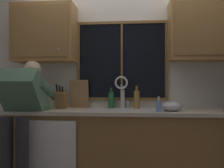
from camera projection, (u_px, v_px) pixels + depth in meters
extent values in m
cube|color=silver|center=(124.00, 80.00, 3.24)|extent=(5.63, 0.12, 2.55)
cube|color=black|center=(122.00, 61.00, 3.18)|extent=(1.10, 0.02, 0.95)
cube|color=brown|center=(122.00, 23.00, 3.17)|extent=(1.17, 0.02, 0.04)
cube|color=brown|center=(122.00, 99.00, 3.17)|extent=(1.17, 0.02, 0.04)
cube|color=brown|center=(78.00, 61.00, 3.22)|extent=(0.03, 0.02, 0.95)
cube|color=brown|center=(167.00, 60.00, 3.12)|extent=(0.03, 0.02, 0.95)
cube|color=brown|center=(122.00, 61.00, 3.17)|extent=(0.02, 0.02, 0.95)
cube|color=olive|center=(122.00, 151.00, 2.89)|extent=(3.23, 0.58, 0.88)
cube|color=beige|center=(122.00, 112.00, 2.87)|extent=(3.29, 0.62, 0.04)
cube|color=white|center=(48.00, 155.00, 2.64)|extent=(0.60, 0.02, 0.74)
cube|color=#9E703D|center=(45.00, 34.00, 3.11)|extent=(0.78, 0.33, 0.72)
cube|color=olive|center=(39.00, 31.00, 2.94)|extent=(0.70, 0.01, 0.62)
sphere|color=#B2B2B7|center=(58.00, 50.00, 2.91)|extent=(0.02, 0.02, 0.02)
cube|color=#9E703D|center=(202.00, 31.00, 2.94)|extent=(0.78, 0.33, 0.72)
cube|color=olive|center=(206.00, 27.00, 2.77)|extent=(0.70, 0.01, 0.62)
cube|color=#B7B7BC|center=(121.00, 111.00, 2.88)|extent=(0.80, 0.46, 0.02)
cube|color=#9C9CA0|center=(104.00, 119.00, 2.90)|extent=(0.36, 0.42, 0.20)
cube|color=#9C9CA0|center=(138.00, 119.00, 2.86)|extent=(0.36, 0.42, 0.20)
cube|color=#B7B7BC|center=(121.00, 119.00, 2.88)|extent=(0.04, 0.42, 0.20)
cylinder|color=silver|center=(122.00, 96.00, 3.10)|extent=(0.03, 0.03, 0.30)
torus|color=silver|center=(121.00, 83.00, 3.04)|extent=(0.16, 0.02, 0.16)
cylinder|color=silver|center=(128.00, 104.00, 3.10)|extent=(0.03, 0.03, 0.09)
cylinder|color=#262628|center=(6.00, 160.00, 2.53)|extent=(0.13, 0.13, 0.88)
cylinder|color=#262628|center=(22.00, 160.00, 2.51)|extent=(0.13, 0.13, 0.88)
cube|color=#4C7259|center=(23.00, 95.00, 2.71)|extent=(0.44, 0.55, 0.58)
sphere|color=beige|center=(33.00, 69.00, 2.97)|extent=(0.21, 0.21, 0.21)
cylinder|color=#4C7259|center=(12.00, 90.00, 2.91)|extent=(0.09, 0.52, 0.26)
cylinder|color=#4C7259|center=(48.00, 90.00, 2.87)|extent=(0.09, 0.52, 0.26)
cube|color=brown|center=(61.00, 100.00, 3.05)|extent=(0.12, 0.18, 0.25)
cylinder|color=black|center=(57.00, 88.00, 3.00)|extent=(0.02, 0.05, 0.09)
cylinder|color=black|center=(60.00, 88.00, 3.00)|extent=(0.02, 0.04, 0.08)
cylinder|color=black|center=(62.00, 89.00, 3.00)|extent=(0.02, 0.04, 0.06)
cube|color=#997047|center=(79.00, 94.00, 3.15)|extent=(0.24, 0.09, 0.36)
ellipsoid|color=#B7B7BC|center=(171.00, 106.00, 2.74)|extent=(0.23, 0.23, 0.11)
cylinder|color=#668CCC|center=(159.00, 106.00, 2.67)|extent=(0.06, 0.06, 0.12)
cylinder|color=silver|center=(159.00, 99.00, 2.67)|extent=(0.02, 0.02, 0.04)
cylinder|color=silver|center=(159.00, 97.00, 2.65)|extent=(0.01, 0.04, 0.01)
cylinder|color=#B7B7BC|center=(123.00, 99.00, 3.05)|extent=(0.05, 0.05, 0.23)
cylinder|color=#929296|center=(123.00, 88.00, 3.05)|extent=(0.02, 0.02, 0.06)
cylinder|color=black|center=(123.00, 85.00, 3.05)|extent=(0.03, 0.03, 0.01)
cylinder|color=olive|center=(137.00, 100.00, 3.04)|extent=(0.07, 0.07, 0.22)
cylinder|color=brown|center=(137.00, 88.00, 3.04)|extent=(0.03, 0.03, 0.06)
cylinder|color=black|center=(137.00, 86.00, 3.04)|extent=(0.04, 0.04, 0.01)
cylinder|color=#1E592D|center=(111.00, 100.00, 3.09)|extent=(0.08, 0.08, 0.20)
cylinder|color=#184724|center=(111.00, 90.00, 3.09)|extent=(0.03, 0.03, 0.05)
cylinder|color=black|center=(111.00, 88.00, 3.09)|extent=(0.04, 0.04, 0.01)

